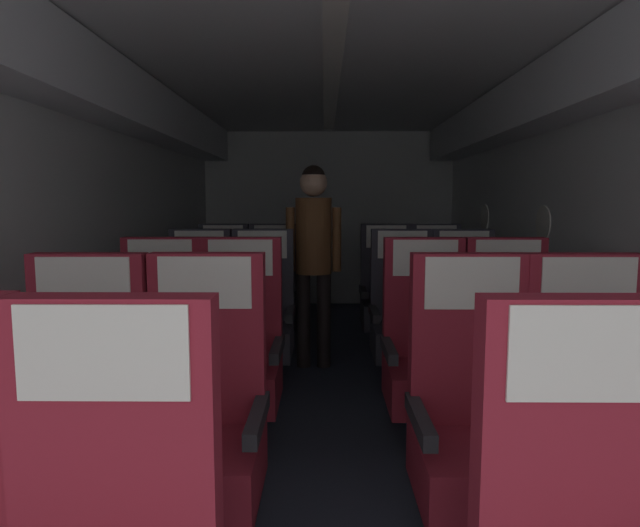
{
  "coord_description": "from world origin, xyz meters",
  "views": [
    {
      "loc": [
        -0.05,
        0.38,
        1.3
      ],
      "look_at": [
        -0.09,
        4.76,
        0.8
      ],
      "focal_mm": 30.44,
      "sensor_mm": 36.0,
      "label": 1
    }
  ],
  "objects_px": {
    "seat_e_left_aisle": "(274,297)",
    "seat_d_left_aisle": "(262,320)",
    "seat_c_left_window": "(159,356)",
    "seat_e_right_window": "(386,297)",
    "seat_e_right_aisle": "(437,297)",
    "seat_b_right_window": "(474,429)",
    "seat_b_left_aisle": "(203,427)",
    "seat_c_right_window": "(426,357)",
    "seat_b_right_aisle": "(592,430)",
    "seat_d_right_aisle": "(465,320)",
    "seat_e_left_window": "(222,297)",
    "seat_b_left_window": "(80,429)",
    "seat_c_left_aisle": "(240,356)",
    "seat_d_left_window": "(198,320)",
    "flight_attendant": "(314,244)",
    "seat_d_right_window": "(403,320)",
    "seat_c_right_aisle": "(510,357)"
  },
  "relations": [
    {
      "from": "seat_e_left_aisle",
      "to": "seat_d_left_aisle",
      "type": "bearing_deg",
      "value": -89.72
    },
    {
      "from": "seat_c_left_window",
      "to": "seat_e_right_window",
      "type": "height_order",
      "value": "same"
    },
    {
      "from": "seat_e_right_aisle",
      "to": "seat_e_right_window",
      "type": "bearing_deg",
      "value": -178.91
    },
    {
      "from": "seat_b_right_window",
      "to": "seat_c_left_window",
      "type": "relative_size",
      "value": 1.0
    },
    {
      "from": "seat_b_left_aisle",
      "to": "seat_c_right_window",
      "type": "distance_m",
      "value": 1.38
    },
    {
      "from": "seat_b_right_aisle",
      "to": "seat_d_right_aisle",
      "type": "relative_size",
      "value": 1.0
    },
    {
      "from": "seat_b_right_aisle",
      "to": "seat_c_right_window",
      "type": "bearing_deg",
      "value": 115.01
    },
    {
      "from": "seat_b_left_aisle",
      "to": "seat_b_right_aisle",
      "type": "height_order",
      "value": "same"
    },
    {
      "from": "seat_c_left_window",
      "to": "seat_e_left_window",
      "type": "height_order",
      "value": "same"
    },
    {
      "from": "seat_c_left_window",
      "to": "seat_e_left_window",
      "type": "xyz_separation_m",
      "value": [
        0.0,
        1.86,
        0.0
      ]
    },
    {
      "from": "seat_b_left_window",
      "to": "seat_e_left_window",
      "type": "relative_size",
      "value": 1.0
    },
    {
      "from": "seat_e_left_window",
      "to": "seat_c_left_window",
      "type": "bearing_deg",
      "value": -90.05
    },
    {
      "from": "seat_e_right_aisle",
      "to": "seat_e_right_window",
      "type": "distance_m",
      "value": 0.45
    },
    {
      "from": "seat_b_left_aisle",
      "to": "seat_c_left_aisle",
      "type": "distance_m",
      "value": 0.94
    },
    {
      "from": "seat_c_right_window",
      "to": "seat_d_left_window",
      "type": "bearing_deg",
      "value": 147.38
    },
    {
      "from": "seat_e_right_aisle",
      "to": "seat_c_left_aisle",
      "type": "bearing_deg",
      "value": -128.06
    },
    {
      "from": "seat_d_right_aisle",
      "to": "seat_e_right_aisle",
      "type": "distance_m",
      "value": 0.95
    },
    {
      "from": "seat_c_left_aisle",
      "to": "flight_attendant",
      "type": "bearing_deg",
      "value": 73.88
    },
    {
      "from": "seat_c_left_window",
      "to": "seat_e_right_aisle",
      "type": "height_order",
      "value": "same"
    },
    {
      "from": "seat_c_right_window",
      "to": "seat_e_left_aisle",
      "type": "xyz_separation_m",
      "value": [
        -1.01,
        1.9,
        0.0
      ]
    },
    {
      "from": "seat_d_right_window",
      "to": "seat_b_right_aisle",
      "type": "bearing_deg",
      "value": -77.03
    },
    {
      "from": "seat_b_right_window",
      "to": "seat_d_left_aisle",
      "type": "bearing_deg",
      "value": 118.22
    },
    {
      "from": "seat_c_left_window",
      "to": "seat_d_right_aisle",
      "type": "relative_size",
      "value": 1.0
    },
    {
      "from": "seat_d_left_aisle",
      "to": "seat_d_right_aisle",
      "type": "height_order",
      "value": "same"
    },
    {
      "from": "seat_c_left_aisle",
      "to": "seat_d_right_aisle",
      "type": "relative_size",
      "value": 1.0
    },
    {
      "from": "seat_b_right_aisle",
      "to": "seat_d_left_aisle",
      "type": "bearing_deg",
      "value": 127.51
    },
    {
      "from": "seat_b_right_aisle",
      "to": "seat_b_right_window",
      "type": "distance_m",
      "value": 0.44
    },
    {
      "from": "seat_c_right_window",
      "to": "seat_b_left_window",
      "type": "bearing_deg",
      "value": -147.02
    },
    {
      "from": "seat_b_left_aisle",
      "to": "seat_e_right_window",
      "type": "relative_size",
      "value": 1.0
    },
    {
      "from": "seat_c_left_window",
      "to": "seat_e_left_window",
      "type": "relative_size",
      "value": 1.0
    },
    {
      "from": "seat_d_left_window",
      "to": "seat_e_left_aisle",
      "type": "xyz_separation_m",
      "value": [
        0.45,
        0.96,
        0.0
      ]
    },
    {
      "from": "seat_e_left_aisle",
      "to": "flight_attendant",
      "type": "relative_size",
      "value": 0.7
    },
    {
      "from": "flight_attendant",
      "to": "seat_e_left_aisle",
      "type": "bearing_deg",
      "value": -42.05
    },
    {
      "from": "seat_b_left_aisle",
      "to": "seat_d_right_window",
      "type": "height_order",
      "value": "same"
    },
    {
      "from": "seat_b_left_window",
      "to": "seat_d_left_window",
      "type": "xyz_separation_m",
      "value": [
        0.0,
        1.89,
        0.0
      ]
    },
    {
      "from": "seat_e_right_window",
      "to": "seat_e_left_window",
      "type": "bearing_deg",
      "value": 179.94
    },
    {
      "from": "seat_e_right_aisle",
      "to": "seat_e_right_window",
      "type": "relative_size",
      "value": 1.0
    },
    {
      "from": "seat_d_left_window",
      "to": "flight_attendant",
      "type": "relative_size",
      "value": 0.7
    },
    {
      "from": "seat_c_right_aisle",
      "to": "seat_d_left_aisle",
      "type": "bearing_deg",
      "value": 147.24
    },
    {
      "from": "seat_c_left_window",
      "to": "flight_attendant",
      "type": "relative_size",
      "value": 0.7
    },
    {
      "from": "seat_c_right_window",
      "to": "flight_attendant",
      "type": "xyz_separation_m",
      "value": [
        -0.64,
        1.32,
        0.51
      ]
    },
    {
      "from": "seat_d_left_aisle",
      "to": "seat_d_right_aisle",
      "type": "xyz_separation_m",
      "value": [
        1.46,
        -0.01,
        0.0
      ]
    },
    {
      "from": "seat_b_right_aisle",
      "to": "seat_e_right_aisle",
      "type": "bearing_deg",
      "value": 89.9
    },
    {
      "from": "seat_c_left_window",
      "to": "seat_b_right_aisle",
      "type": "bearing_deg",
      "value": -26.55
    },
    {
      "from": "seat_b_right_aisle",
      "to": "seat_d_left_aisle",
      "type": "relative_size",
      "value": 1.0
    },
    {
      "from": "seat_b_right_aisle",
      "to": "seat_e_right_window",
      "type": "bearing_deg",
      "value": 98.99
    },
    {
      "from": "seat_d_right_window",
      "to": "seat_b_left_aisle",
      "type": "bearing_deg",
      "value": -118.56
    },
    {
      "from": "seat_b_right_aisle",
      "to": "flight_attendant",
      "type": "relative_size",
      "value": 0.7
    },
    {
      "from": "seat_c_left_window",
      "to": "seat_d_left_aisle",
      "type": "height_order",
      "value": "same"
    },
    {
      "from": "seat_d_left_window",
      "to": "seat_e_left_aisle",
      "type": "bearing_deg",
      "value": 64.78
    }
  ]
}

